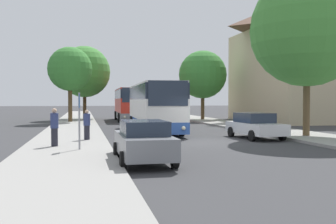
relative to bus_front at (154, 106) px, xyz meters
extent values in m
plane|color=#38383A|center=(1.29, -7.57, -1.82)|extent=(300.00, 300.00, 0.00)
cube|color=gray|center=(-5.71, -7.57, -1.75)|extent=(4.00, 120.00, 0.15)
cube|color=gray|center=(8.29, -7.57, -1.75)|extent=(4.00, 120.00, 0.15)
cube|color=#C6B28E|center=(19.75, 10.97, 3.16)|extent=(14.22, 14.67, 9.96)
pyramid|color=brown|center=(19.75, 10.97, 10.27)|extent=(14.22, 14.67, 4.27)
cube|color=#2D519E|center=(0.00, 0.01, -1.20)|extent=(2.99, 11.67, 0.70)
cube|color=silver|center=(0.00, 0.01, -0.16)|extent=(2.99, 11.67, 1.36)
cube|color=#232D3D|center=(0.00, 0.01, 0.99)|extent=(3.01, 11.44, 0.95)
cube|color=silver|center=(0.00, 0.01, 1.53)|extent=(2.93, 11.43, 0.12)
cube|color=#232D3D|center=(-0.21, -5.80, 0.84)|extent=(2.31, 0.15, 1.45)
sphere|color=#F4EAC1|center=(-1.11, -5.79, -1.16)|extent=(0.24, 0.24, 0.24)
sphere|color=#F4EAC1|center=(0.68, -5.86, -1.16)|extent=(0.24, 0.24, 0.24)
cylinder|color=black|center=(-1.41, -3.41, -1.32)|extent=(0.34, 1.01, 1.00)
cylinder|color=black|center=(1.15, -3.51, -1.32)|extent=(0.34, 1.01, 1.00)
cylinder|color=black|center=(-1.15, 3.53, -1.32)|extent=(0.34, 1.01, 1.00)
cylinder|color=black|center=(1.41, 3.44, -1.32)|extent=(0.34, 1.01, 1.00)
cube|color=gray|center=(-0.02, 15.76, -1.20)|extent=(2.75, 10.44, 0.70)
cube|color=red|center=(-0.02, 15.76, -0.10)|extent=(2.75, 10.44, 1.49)
cube|color=#232D3D|center=(-0.02, 15.76, 1.12)|extent=(2.77, 10.23, 0.95)
cube|color=red|center=(-0.02, 15.76, 1.66)|extent=(2.70, 10.23, 0.12)
cube|color=#232D3D|center=(-0.14, 10.54, 0.97)|extent=(2.26, 0.11, 1.45)
sphere|color=#F4EAC1|center=(-1.02, 10.54, -1.16)|extent=(0.24, 0.24, 0.24)
sphere|color=#F4EAC1|center=(0.74, 10.50, -1.16)|extent=(0.24, 0.24, 0.24)
cylinder|color=black|center=(-1.34, 12.68, -1.32)|extent=(0.32, 1.01, 1.00)
cylinder|color=black|center=(1.17, 12.62, -1.32)|extent=(0.32, 1.01, 1.00)
cylinder|color=black|center=(-1.20, 18.90, -1.32)|extent=(0.32, 1.01, 1.00)
cylinder|color=black|center=(1.31, 18.85, -1.32)|extent=(0.32, 1.01, 1.00)
cube|color=slate|center=(-2.86, -13.76, -1.15)|extent=(1.71, 4.43, 0.72)
cube|color=#232D3D|center=(-2.86, -13.93, -0.54)|extent=(1.50, 2.31, 0.50)
cylinder|color=black|center=(-3.71, -12.38, -1.51)|extent=(0.20, 0.62, 0.62)
cylinder|color=black|center=(-2.01, -12.39, -1.51)|extent=(0.20, 0.62, 0.62)
cylinder|color=black|center=(-3.72, -15.13, -1.51)|extent=(0.20, 0.62, 0.62)
cylinder|color=black|center=(-2.01, -15.13, -1.51)|extent=(0.20, 0.62, 0.62)
cube|color=silver|center=(4.94, -6.28, -1.19)|extent=(2.08, 4.58, 0.63)
cube|color=#232D3D|center=(4.93, -6.10, -0.59)|extent=(1.75, 2.41, 0.57)
cylinder|color=black|center=(5.94, -7.62, -1.51)|extent=(0.23, 0.63, 0.62)
cylinder|color=black|center=(4.08, -7.71, -1.51)|extent=(0.23, 0.63, 0.62)
cylinder|color=black|center=(5.80, -4.84, -1.51)|extent=(0.23, 0.63, 0.62)
cylinder|color=black|center=(3.94, -4.93, -1.51)|extent=(0.23, 0.63, 0.62)
cylinder|color=gray|center=(-5.13, -10.54, -0.45)|extent=(0.08, 0.08, 2.44)
cube|color=#1E56A3|center=(-5.13, -10.54, 0.41)|extent=(0.03, 0.45, 0.60)
cylinder|color=#23232D|center=(-4.78, -6.29, -1.29)|extent=(0.30, 0.30, 0.76)
cylinder|color=navy|center=(-4.78, -6.29, -0.59)|extent=(0.36, 0.36, 0.63)
sphere|color=tan|center=(-4.78, -6.29, -0.17)|extent=(0.21, 0.21, 0.21)
cylinder|color=#23232D|center=(-6.26, -9.08, -1.26)|extent=(0.30, 0.30, 0.83)
cylinder|color=navy|center=(-6.26, -9.08, -0.50)|extent=(0.36, 0.36, 0.69)
sphere|color=tan|center=(-6.26, -9.08, -0.04)|extent=(0.22, 0.22, 0.22)
cylinder|color=#47331E|center=(-4.80, 18.82, -0.06)|extent=(0.40, 0.40, 3.21)
sphere|color=#428938|center=(-4.80, 18.82, 3.76)|extent=(5.93, 5.93, 5.93)
cylinder|color=#513D23|center=(-6.23, 12.48, 0.13)|extent=(0.40, 0.40, 3.60)
sphere|color=#387F33|center=(-6.23, 12.48, 3.56)|extent=(4.37, 4.37, 4.37)
cylinder|color=#513D23|center=(8.15, 14.53, -0.17)|extent=(0.40, 0.40, 3.00)
sphere|color=#387F33|center=(8.15, 14.53, 3.34)|extent=(5.36, 5.36, 5.36)
cylinder|color=brown|center=(8.09, -6.53, 0.21)|extent=(0.40, 0.40, 3.77)
sphere|color=#428938|center=(8.09, -6.53, 4.64)|extent=(6.77, 6.77, 6.77)
camera|label=1|loc=(-4.96, -27.70, 0.42)|focal=42.00mm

